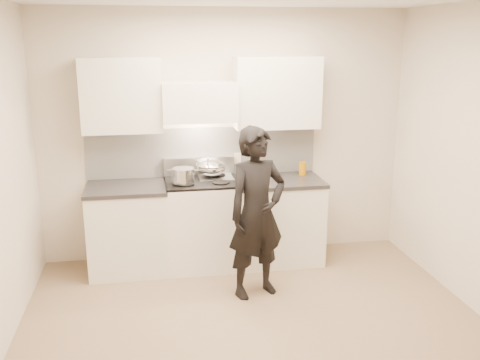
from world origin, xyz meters
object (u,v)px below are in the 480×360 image
counter_right (278,219)px  wok (211,168)px  stove (203,223)px  person (257,213)px  utensil_crock (252,169)px

counter_right → wok: wok is taller
stove → person: person is taller
stove → wok: wok is taller
stove → counter_right: size_ratio=1.04×
counter_right → wok: 0.94m
stove → counter_right: (0.83, 0.00, -0.01)m
stove → utensil_crock: size_ratio=3.42×
stove → utensil_crock: bearing=15.6°
counter_right → person: bearing=-117.4°
person → stove: bearing=99.7°
stove → person: 0.95m
counter_right → utensil_crock: 0.63m
counter_right → utensil_crock: size_ratio=3.29×
counter_right → person: size_ratio=0.57×
wok → person: 0.96m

